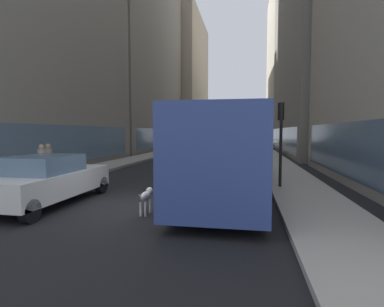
% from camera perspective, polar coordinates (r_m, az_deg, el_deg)
% --- Properties ---
extents(ground_plane, '(120.00, 120.00, 0.00)m').
position_cam_1_polar(ground_plane, '(44.20, 5.70, 0.99)').
color(ground_plane, black).
extents(sidewalk_left, '(2.40, 110.00, 0.15)m').
position_cam_1_polar(sidewalk_left, '(45.02, -1.55, 1.16)').
color(sidewalk_left, gray).
rests_on(sidewalk_left, ground).
extents(sidewalk_right, '(2.40, 110.00, 0.15)m').
position_cam_1_polar(sidewalk_right, '(44.11, 13.10, 1.00)').
color(sidewalk_right, '#ADA89E').
rests_on(sidewalk_right, ground).
extents(building_left_far, '(11.81, 22.14, 26.22)m').
position_cam_1_polar(building_left_far, '(66.34, -3.38, 13.39)').
color(building_left_far, '#A0937F').
rests_on(building_left_far, ground).
extents(building_right_mid, '(8.95, 23.81, 28.93)m').
position_cam_1_polar(building_right_mid, '(38.29, 24.22, 22.14)').
color(building_right_mid, gray).
rests_on(building_right_mid, ground).
extents(building_right_far, '(8.16, 23.86, 30.17)m').
position_cam_1_polar(building_right_far, '(62.49, 18.47, 15.61)').
color(building_right_far, '#B2A893').
rests_on(building_right_far, ground).
extents(transit_bus, '(2.78, 11.53, 3.05)m').
position_cam_1_polar(transit_bus, '(12.13, 6.78, 1.27)').
color(transit_bus, '#33478C').
rests_on(transit_bus, ground).
extents(car_black_suv, '(1.77, 4.29, 1.62)m').
position_cam_1_polar(car_black_suv, '(27.87, -2.86, 0.90)').
color(car_black_suv, black).
rests_on(car_black_suv, ground).
extents(car_white_van, '(1.89, 4.75, 1.62)m').
position_cam_1_polar(car_white_van, '(10.87, -25.62, -4.47)').
color(car_white_van, silver).
rests_on(car_white_van, ground).
extents(car_grey_wagon, '(1.79, 4.54, 1.62)m').
position_cam_1_polar(car_grey_wagon, '(32.72, 9.00, 1.33)').
color(car_grey_wagon, slate).
rests_on(car_grey_wagon, ground).
extents(car_yellow_taxi, '(1.77, 4.19, 1.62)m').
position_cam_1_polar(car_yellow_taxi, '(43.24, 7.20, 2.00)').
color(car_yellow_taxi, yellow).
rests_on(car_yellow_taxi, ground).
extents(box_truck, '(2.30, 7.50, 3.05)m').
position_cam_1_polar(box_truck, '(43.41, 4.04, 3.15)').
color(box_truck, '#19519E').
rests_on(box_truck, ground).
extents(dalmatian_dog, '(0.22, 0.96, 0.72)m').
position_cam_1_polar(dalmatian_dog, '(8.89, -8.69, -8.01)').
color(dalmatian_dog, white).
rests_on(dalmatian_dog, ground).
extents(pedestrian_with_handbag, '(0.45, 0.34, 1.69)m').
position_cam_1_polar(pedestrian_with_handbag, '(15.19, -25.46, -1.43)').
color(pedestrian_with_handbag, '#1E1E2D').
rests_on(pedestrian_with_handbag, sidewalk_left).
extents(pedestrian_in_coat, '(0.34, 0.34, 1.69)m').
position_cam_1_polar(pedestrian_in_coat, '(14.51, -26.50, -1.71)').
color(pedestrian_in_coat, '#1E1E2D').
rests_on(pedestrian_in_coat, sidewalk_left).
extents(traffic_light_near, '(0.24, 0.41, 3.40)m').
position_cam_1_polar(traffic_light_near, '(12.76, 16.46, 4.23)').
color(traffic_light_near, black).
rests_on(traffic_light_near, sidewalk_right).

